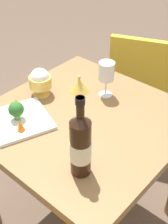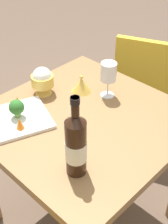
{
  "view_description": "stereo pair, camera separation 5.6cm",
  "coord_description": "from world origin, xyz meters",
  "px_view_note": "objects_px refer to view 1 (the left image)",
  "views": [
    {
      "loc": [
        0.73,
        -0.83,
        1.62
      ],
      "look_at": [
        0.0,
        0.0,
        0.78
      ],
      "focal_mm": 50.13,
      "sensor_mm": 36.0,
      "label": 1
    },
    {
      "loc": [
        0.77,
        -0.79,
        1.62
      ],
      "look_at": [
        0.0,
        0.0,
        0.78
      ],
      "focal_mm": 50.13,
      "sensor_mm": 36.0,
      "label": 2
    }
  ],
  "objects_px": {
    "broccoli_floret": "(16,110)",
    "rice_bowl": "(41,81)",
    "wine_bottle": "(81,145)",
    "carrot_garnish_right": "(21,126)",
    "chair_by_wall": "(141,80)",
    "wine_glass": "(107,72)",
    "rice_bowl_lid": "(79,85)",
    "serving_plate": "(20,120)",
    "carrot_garnish_left": "(17,104)"
  },
  "relations": [
    {
      "from": "rice_bowl_lid",
      "to": "carrot_garnish_left",
      "type": "height_order",
      "value": "rice_bowl_lid"
    },
    {
      "from": "wine_bottle",
      "to": "broccoli_floret",
      "type": "relative_size",
      "value": 3.84
    },
    {
      "from": "serving_plate",
      "to": "broccoli_floret",
      "type": "bearing_deg",
      "value": -150.49
    },
    {
      "from": "wine_bottle",
      "to": "carrot_garnish_left",
      "type": "bearing_deg",
      "value": 170.5
    },
    {
      "from": "rice_bowl",
      "to": "rice_bowl_lid",
      "type": "distance_m",
      "value": 0.19
    },
    {
      "from": "rice_bowl",
      "to": "serving_plate",
      "type": "distance_m",
      "value": 0.24
    },
    {
      "from": "wine_bottle",
      "to": "broccoli_floret",
      "type": "xyz_separation_m",
      "value": [
        -0.4,
        0.03,
        -0.06
      ]
    },
    {
      "from": "chair_by_wall",
      "to": "carrot_garnish_left",
      "type": "bearing_deg",
      "value": -118.32
    },
    {
      "from": "broccoli_floret",
      "to": "carrot_garnish_left",
      "type": "relative_size",
      "value": 1.53
    },
    {
      "from": "carrot_garnish_right",
      "to": "broccoli_floret",
      "type": "bearing_deg",
      "value": 151.06
    },
    {
      "from": "wine_glass",
      "to": "serving_plate",
      "type": "bearing_deg",
      "value": -110.14
    },
    {
      "from": "rice_bowl_lid",
      "to": "serving_plate",
      "type": "height_order",
      "value": "rice_bowl_lid"
    },
    {
      "from": "broccoli_floret",
      "to": "carrot_garnish_left",
      "type": "distance_m",
      "value": 0.08
    },
    {
      "from": "wine_bottle",
      "to": "rice_bowl_lid",
      "type": "xyz_separation_m",
      "value": [
        -0.36,
        0.39,
        -0.09
      ]
    },
    {
      "from": "chair_by_wall",
      "to": "carrot_garnish_left",
      "type": "distance_m",
      "value": 0.97
    },
    {
      "from": "wine_glass",
      "to": "carrot_garnish_right",
      "type": "distance_m",
      "value": 0.48
    },
    {
      "from": "wine_bottle",
      "to": "rice_bowl_lid",
      "type": "distance_m",
      "value": 0.54
    },
    {
      "from": "rice_bowl_lid",
      "to": "serving_plate",
      "type": "xyz_separation_m",
      "value": [
        -0.03,
        -0.35,
        -0.03
      ]
    },
    {
      "from": "wine_glass",
      "to": "broccoli_floret",
      "type": "bearing_deg",
      "value": -110.91
    },
    {
      "from": "wine_bottle",
      "to": "chair_by_wall",
      "type": "bearing_deg",
      "value": 109.89
    },
    {
      "from": "wine_bottle",
      "to": "wine_glass",
      "type": "height_order",
      "value": "wine_bottle"
    },
    {
      "from": "chair_by_wall",
      "to": "broccoli_floret",
      "type": "height_order",
      "value": "broccoli_floret"
    },
    {
      "from": "carrot_garnish_left",
      "to": "chair_by_wall",
      "type": "bearing_deg",
      "value": 84.38
    },
    {
      "from": "rice_bowl",
      "to": "broccoli_floret",
      "type": "xyz_separation_m",
      "value": [
        0.08,
        -0.22,
        -0.01
      ]
    },
    {
      "from": "wine_glass",
      "to": "rice_bowl_lid",
      "type": "xyz_separation_m",
      "value": [
        -0.12,
        -0.06,
        -0.09
      ]
    },
    {
      "from": "serving_plate",
      "to": "carrot_garnish_left",
      "type": "relative_size",
      "value": 5.74
    },
    {
      "from": "carrot_garnish_right",
      "to": "rice_bowl_lid",
      "type": "bearing_deg",
      "value": 94.38
    },
    {
      "from": "chair_by_wall",
      "to": "carrot_garnish_left",
      "type": "height_order",
      "value": "chair_by_wall"
    },
    {
      "from": "wine_bottle",
      "to": "broccoli_floret",
      "type": "bearing_deg",
      "value": 175.45
    },
    {
      "from": "wine_glass",
      "to": "rice_bowl",
      "type": "distance_m",
      "value": 0.32
    },
    {
      "from": "wine_bottle",
      "to": "serving_plate",
      "type": "bearing_deg",
      "value": 174.69
    },
    {
      "from": "broccoli_floret",
      "to": "wine_glass",
      "type": "bearing_deg",
      "value": 69.09
    },
    {
      "from": "broccoli_floret",
      "to": "rice_bowl",
      "type": "bearing_deg",
      "value": 110.54
    },
    {
      "from": "chair_by_wall",
      "to": "carrot_garnish_right",
      "type": "distance_m",
      "value": 1.05
    },
    {
      "from": "chair_by_wall",
      "to": "broccoli_floret",
      "type": "relative_size",
      "value": 9.91
    },
    {
      "from": "rice_bowl",
      "to": "chair_by_wall",
      "type": "bearing_deg",
      "value": 81.28
    },
    {
      "from": "wine_glass",
      "to": "carrot_garnish_left",
      "type": "bearing_deg",
      "value": -120.07
    },
    {
      "from": "wine_glass",
      "to": "rice_bowl",
      "type": "bearing_deg",
      "value": -140.11
    },
    {
      "from": "broccoli_floret",
      "to": "carrot_garnish_right",
      "type": "bearing_deg",
      "value": -28.94
    },
    {
      "from": "wine_bottle",
      "to": "carrot_garnish_right",
      "type": "xyz_separation_m",
      "value": [
        -0.33,
        -0.01,
        -0.09
      ]
    },
    {
      "from": "chair_by_wall",
      "to": "rice_bowl",
      "type": "height_order",
      "value": "rice_bowl"
    },
    {
      "from": "broccoli_floret",
      "to": "chair_by_wall",
      "type": "bearing_deg",
      "value": 87.95
    },
    {
      "from": "wine_glass",
      "to": "serving_plate",
      "type": "xyz_separation_m",
      "value": [
        -0.15,
        -0.42,
        -0.12
      ]
    },
    {
      "from": "wine_glass",
      "to": "rice_bowl_lid",
      "type": "height_order",
      "value": "wine_glass"
    },
    {
      "from": "chair_by_wall",
      "to": "carrot_garnish_right",
      "type": "xyz_separation_m",
      "value": [
        0.04,
        -1.02,
        0.26
      ]
    },
    {
      "from": "carrot_garnish_right",
      "to": "wine_glass",
      "type": "bearing_deg",
      "value": 79.26
    },
    {
      "from": "broccoli_floret",
      "to": "carrot_garnish_left",
      "type": "bearing_deg",
      "value": 141.92
    },
    {
      "from": "wine_bottle",
      "to": "carrot_garnish_left",
      "type": "height_order",
      "value": "wine_bottle"
    },
    {
      "from": "serving_plate",
      "to": "broccoli_floret",
      "type": "relative_size",
      "value": 3.76
    },
    {
      "from": "carrot_garnish_right",
      "to": "chair_by_wall",
      "type": "bearing_deg",
      "value": 92.15
    }
  ]
}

